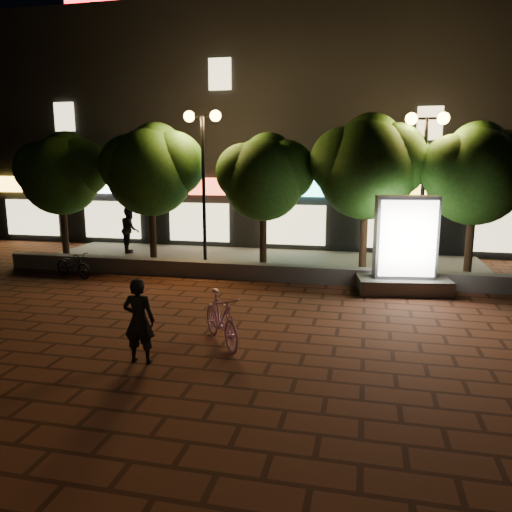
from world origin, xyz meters
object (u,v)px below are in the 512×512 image
(tree_far_left, at_px, (62,171))
(ad_kiosk, at_px, (405,254))
(tree_right, at_px, (368,163))
(street_lamp_left, at_px, (203,149))
(scooter_parked, at_px, (73,265))
(tree_left, at_px, (152,167))
(street_lamp_right, at_px, (425,153))
(rider, at_px, (139,321))
(pedestrian, at_px, (130,229))
(scooter_pink, at_px, (221,319))
(tree_far_right, at_px, (477,170))
(tree_mid, at_px, (265,174))

(tree_far_left, height_order, ad_kiosk, tree_far_left)
(tree_far_left, height_order, tree_right, tree_right)
(street_lamp_left, relative_size, scooter_parked, 3.33)
(street_lamp_left, bearing_deg, tree_left, 172.30)
(tree_left, bearing_deg, street_lamp_right, -1.68)
(rider, bearing_deg, pedestrian, -66.39)
(scooter_pink, bearing_deg, tree_right, 31.71)
(street_lamp_right, bearing_deg, pedestrian, 170.30)
(street_lamp_right, distance_m, ad_kiosk, 3.35)
(street_lamp_right, bearing_deg, street_lamp_left, 180.00)
(rider, height_order, pedestrian, pedestrian)
(tree_far_left, bearing_deg, rider, -50.11)
(street_lamp_left, xyz_separation_m, street_lamp_right, (7.00, 0.00, -0.13))
(street_lamp_right, distance_m, pedestrian, 11.23)
(tree_left, relative_size, scooter_pink, 2.72)
(street_lamp_right, height_order, scooter_parked, street_lamp_right)
(tree_left, bearing_deg, scooter_parked, -124.92)
(tree_right, bearing_deg, ad_kiosk, -61.66)
(ad_kiosk, relative_size, pedestrian, 1.49)
(tree_far_left, height_order, tree_far_right, tree_far_right)
(tree_far_right, height_order, ad_kiosk, tree_far_right)
(street_lamp_right, bearing_deg, scooter_pink, -123.29)
(tree_far_left, relative_size, tree_right, 0.91)
(scooter_pink, distance_m, rider, 1.70)
(tree_left, xyz_separation_m, scooter_parked, (-1.72, -2.46, -3.04))
(tree_far_left, relative_size, tree_mid, 1.03)
(tree_far_right, distance_m, pedestrian, 12.58)
(tree_left, xyz_separation_m, street_lamp_left, (1.95, -0.26, 0.58))
(tree_far_right, height_order, rider, tree_far_right)
(street_lamp_right, bearing_deg, rider, -125.40)
(tree_far_left, xyz_separation_m, scooter_pink, (8.03, -6.99, -2.75))
(street_lamp_left, height_order, ad_kiosk, street_lamp_left)
(street_lamp_left, distance_m, ad_kiosk, 7.29)
(tree_far_left, xyz_separation_m, rider, (6.83, -8.17, -2.49))
(scooter_pink, relative_size, scooter_parked, 1.16)
(tree_far_right, bearing_deg, pedestrian, 172.72)
(tree_right, xyz_separation_m, scooter_parked, (-9.02, -2.46, -3.16))
(tree_far_left, relative_size, rider, 2.89)
(tree_far_left, bearing_deg, scooter_pink, -41.04)
(tree_mid, bearing_deg, pedestrian, 164.76)
(tree_left, relative_size, scooter_parked, 3.15)
(tree_far_right, relative_size, scooter_parked, 3.06)
(tree_right, distance_m, rider, 9.50)
(scooter_pink, bearing_deg, tree_mid, 57.70)
(tree_far_left, bearing_deg, tree_right, 0.00)
(scooter_parked, bearing_deg, pedestrian, 19.67)
(scooter_pink, distance_m, scooter_parked, 7.72)
(scooter_pink, relative_size, rider, 1.12)
(ad_kiosk, xyz_separation_m, pedestrian, (-10.14, 3.58, -0.10))
(scooter_pink, bearing_deg, tree_far_left, 102.31)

